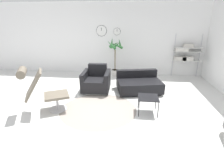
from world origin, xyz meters
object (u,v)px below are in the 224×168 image
object	(u,v)px
armchair_red	(96,82)
side_table	(148,98)
shelf_unit	(185,54)
lounge_chair	(40,87)
potted_plant	(115,57)
couch_low	(139,84)

from	to	relation	value
armchair_red	side_table	xyz separation A→B (m)	(1.50, -1.27, 0.08)
armchair_red	shelf_unit	bearing A→B (deg)	-151.71
side_table	armchair_red	bearing A→B (deg)	139.73
lounge_chair	potted_plant	distance (m)	3.44
armchair_red	side_table	distance (m)	1.97
armchair_red	couch_low	bearing A→B (deg)	-177.36
lounge_chair	potted_plant	bearing A→B (deg)	127.73
side_table	potted_plant	world-z (taller)	potted_plant
armchair_red	shelf_unit	xyz separation A→B (m)	(3.09, 1.81, 0.62)
armchair_red	potted_plant	distance (m)	1.71
shelf_unit	armchair_red	bearing A→B (deg)	-149.65
armchair_red	shelf_unit	distance (m)	3.64
potted_plant	shelf_unit	bearing A→B (deg)	4.74
couch_low	side_table	xyz separation A→B (m)	(0.18, -1.38, 0.14)
side_table	potted_plant	bearing A→B (deg)	110.47
couch_low	shelf_unit	bearing A→B (deg)	-148.34
couch_low	potted_plant	size ratio (longest dim) A/B	0.98
lounge_chair	shelf_unit	size ratio (longest dim) A/B	0.70
potted_plant	shelf_unit	xyz separation A→B (m)	(2.66, 0.22, 0.16)
armchair_red	shelf_unit	size ratio (longest dim) A/B	0.54
lounge_chair	couch_low	size ratio (longest dim) A/B	0.78
couch_low	potted_plant	distance (m)	1.81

